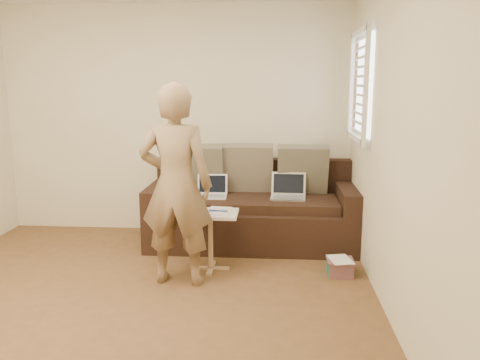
# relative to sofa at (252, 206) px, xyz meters

# --- Properties ---
(floor) EXTENTS (4.50, 4.50, 0.00)m
(floor) POSITION_rel_sofa_xyz_m (-0.90, -1.77, -0.42)
(floor) COLOR brown
(floor) RESTS_ON ground
(wall_back) EXTENTS (4.00, 0.00, 4.00)m
(wall_back) POSITION_rel_sofa_xyz_m (-0.90, 0.48, 0.87)
(wall_back) COLOR beige
(wall_back) RESTS_ON ground
(wall_right) EXTENTS (0.00, 4.50, 4.50)m
(wall_right) POSITION_rel_sofa_xyz_m (1.10, -1.77, 0.87)
(wall_right) COLOR beige
(wall_right) RESTS_ON ground
(window_blinds) EXTENTS (0.12, 0.88, 1.08)m
(window_blinds) POSITION_rel_sofa_xyz_m (1.05, -0.27, 1.28)
(window_blinds) COLOR white
(window_blinds) RESTS_ON wall_right
(sofa) EXTENTS (2.20, 0.95, 0.85)m
(sofa) POSITION_rel_sofa_xyz_m (0.00, 0.00, 0.00)
(sofa) COLOR black
(sofa) RESTS_ON ground
(pillow_left) EXTENTS (0.55, 0.29, 0.57)m
(pillow_left) POSITION_rel_sofa_xyz_m (-0.60, 0.20, 0.37)
(pillow_left) COLOR brown
(pillow_left) RESTS_ON sofa
(pillow_mid) EXTENTS (0.55, 0.27, 0.57)m
(pillow_mid) POSITION_rel_sofa_xyz_m (-0.05, 0.24, 0.37)
(pillow_mid) COLOR brown
(pillow_mid) RESTS_ON sofa
(pillow_right) EXTENTS (0.55, 0.28, 0.57)m
(pillow_right) POSITION_rel_sofa_xyz_m (0.55, 0.20, 0.37)
(pillow_right) COLOR brown
(pillow_right) RESTS_ON sofa
(laptop_silver) EXTENTS (0.38, 0.29, 0.25)m
(laptop_silver) POSITION_rel_sofa_xyz_m (0.39, -0.05, 0.10)
(laptop_silver) COLOR #B7BABC
(laptop_silver) RESTS_ON sofa
(laptop_white) EXTENTS (0.33, 0.25, 0.24)m
(laptop_white) POSITION_rel_sofa_xyz_m (-0.43, -0.05, 0.10)
(laptop_white) COLOR white
(laptop_white) RESTS_ON sofa
(person) EXTENTS (0.66, 0.47, 1.74)m
(person) POSITION_rel_sofa_xyz_m (-0.59, -1.10, 0.45)
(person) COLOR olive
(person) RESTS_ON ground
(side_table) EXTENTS (0.51, 0.35, 0.56)m
(side_table) POSITION_rel_sofa_xyz_m (-0.35, -0.79, -0.15)
(side_table) COLOR silver
(side_table) RESTS_ON ground
(drinking_glass) EXTENTS (0.07, 0.07, 0.12)m
(drinking_glass) POSITION_rel_sofa_xyz_m (-0.51, -0.71, 0.19)
(drinking_glass) COLOR silver
(drinking_glass) RESTS_ON side_table
(scissors) EXTENTS (0.20, 0.15, 0.02)m
(scissors) POSITION_rel_sofa_xyz_m (-0.27, -0.77, 0.14)
(scissors) COLOR silver
(scissors) RESTS_ON side_table
(paper_on_table) EXTENTS (0.25, 0.33, 0.00)m
(paper_on_table) POSITION_rel_sofa_xyz_m (-0.28, -0.74, 0.13)
(paper_on_table) COLOR white
(paper_on_table) RESTS_ON side_table
(striped_box) EXTENTS (0.24, 0.24, 0.15)m
(striped_box) POSITION_rel_sofa_xyz_m (0.85, -0.85, -0.35)
(striped_box) COLOR #C91E42
(striped_box) RESTS_ON ground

